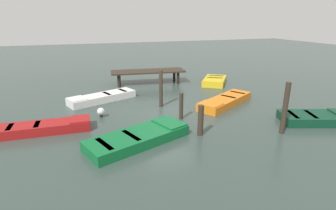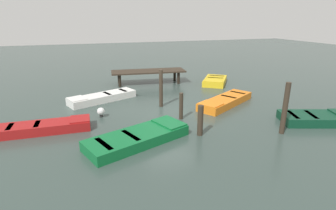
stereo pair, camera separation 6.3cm
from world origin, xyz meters
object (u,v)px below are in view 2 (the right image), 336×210
object	(u,v)px
mooring_piling_far_right	(285,109)
rowboat_orange	(225,101)
dock_segment	(148,72)
mooring_piling_mid_right	(161,88)
rowboat_yellow	(215,81)
mooring_piling_mid_left	(181,106)
rowboat_red	(46,127)
mooring_piling_far_left	(200,120)
rowboat_white	(102,97)
rowboat_dark_green	(316,118)
rowboat_green	(138,137)
marker_buoy	(101,112)

from	to	relation	value
mooring_piling_far_right	rowboat_orange	bearing A→B (deg)	94.13
dock_segment	mooring_piling_mid_right	bearing A→B (deg)	-91.45
rowboat_yellow	dock_segment	bearing A→B (deg)	-74.64
mooring_piling_mid_right	mooring_piling_mid_left	size ratio (longest dim) A/B	1.58
rowboat_red	dock_segment	bearing A→B (deg)	49.90
rowboat_red	mooring_piling_far_left	distance (m)	6.51
mooring_piling_far_left	rowboat_yellow	bearing A→B (deg)	58.11
dock_segment	rowboat_white	world-z (taller)	dock_segment
dock_segment	rowboat_white	distance (m)	4.97
rowboat_yellow	mooring_piling_mid_right	bearing A→B (deg)	-19.54
dock_segment	rowboat_white	size ratio (longest dim) A/B	1.35
mooring_piling_far_right	mooring_piling_mid_right	size ratio (longest dim) A/B	1.08
mooring_piling_mid_left	rowboat_dark_green	bearing A→B (deg)	-22.80
rowboat_red	rowboat_green	bearing A→B (deg)	-30.50
rowboat_red	mooring_piling_mid_right	distance (m)	5.91
rowboat_yellow	mooring_piling_mid_right	distance (m)	6.49
mooring_piling_mid_right	rowboat_red	bearing A→B (deg)	-163.48
mooring_piling_far_left	dock_segment	bearing A→B (deg)	88.48
rowboat_red	marker_buoy	distance (m)	2.58
rowboat_white	marker_buoy	bearing A→B (deg)	61.54
rowboat_red	mooring_piling_mid_left	bearing A→B (deg)	-2.16
mooring_piling_far_right	mooring_piling_mid_left	bearing A→B (deg)	139.71
rowboat_dark_green	rowboat_white	bearing A→B (deg)	163.02
dock_segment	rowboat_green	distance (m)	9.67
rowboat_green	mooring_piling_mid_left	bearing A→B (deg)	15.31
rowboat_yellow	mooring_piling_mid_right	xyz separation A→B (m)	(-5.25, -3.72, 0.79)
dock_segment	rowboat_yellow	distance (m)	4.90
marker_buoy	mooring_piling_mid_right	bearing A→B (deg)	11.18
rowboat_red	marker_buoy	bearing A→B (deg)	25.11
rowboat_white	rowboat_orange	size ratio (longest dim) A/B	0.98
mooring_piling_far_left	rowboat_red	bearing A→B (deg)	158.64
mooring_piling_far_right	rowboat_red	bearing A→B (deg)	160.66
mooring_piling_far_left	rowboat_orange	bearing A→B (deg)	46.44
rowboat_yellow	mooring_piling_far_right	size ratio (longest dim) A/B	1.42
rowboat_yellow	marker_buoy	bearing A→B (deg)	-27.66
dock_segment	marker_buoy	xyz separation A→B (m)	(-3.92, -6.01, -0.55)
rowboat_white	dock_segment	bearing A→B (deg)	-159.66
marker_buoy	rowboat_red	bearing A→B (deg)	-156.64
rowboat_yellow	mooring_piling_far_right	bearing A→B (deg)	25.35
rowboat_white	mooring_piling_mid_left	size ratio (longest dim) A/B	3.13
rowboat_green	rowboat_white	size ratio (longest dim) A/B	1.07
rowboat_yellow	rowboat_dark_green	distance (m)	8.24
dock_segment	marker_buoy	size ratio (longest dim) A/B	11.29
rowboat_orange	mooring_piling_mid_left	bearing A→B (deg)	-8.96
dock_segment	rowboat_green	bearing A→B (deg)	-100.97
rowboat_dark_green	rowboat_red	xyz separation A→B (m)	(-11.69, 2.81, -0.00)
mooring_piling_mid_right	mooring_piling_far_right	bearing A→B (deg)	-52.83
rowboat_orange	mooring_piling_mid_left	world-z (taller)	mooring_piling_mid_left
rowboat_green	marker_buoy	size ratio (longest dim) A/B	8.93
dock_segment	rowboat_red	distance (m)	9.46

